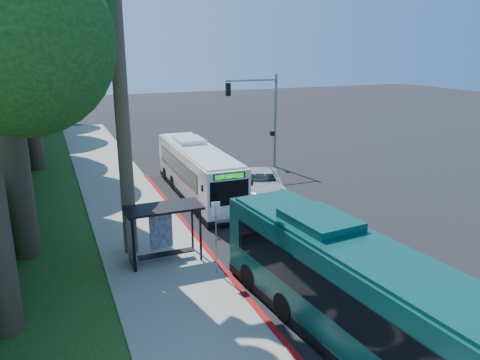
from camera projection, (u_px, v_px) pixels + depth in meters
name	position (u px, v px, depth m)	size (l,w,h in m)	color
ground	(279.00, 217.00, 25.45)	(140.00, 140.00, 0.00)	black
sidewalk	(145.00, 237.00, 22.72)	(4.50, 70.00, 0.12)	gray
red_curb	(217.00, 263.00, 20.03)	(0.25, 30.00, 0.13)	maroon
grass_verge	(20.00, 220.00, 25.04)	(8.00, 70.00, 0.06)	#234719
bus_shelter	(157.00, 223.00, 19.72)	(3.20, 1.51, 2.55)	black
stop_sign_pole	(216.00, 228.00, 18.43)	(0.35, 0.06, 3.17)	gray
traffic_signal_pole	(263.00, 110.00, 34.48)	(4.10, 0.30, 7.00)	gray
tree_2	(22.00, 23.00, 32.28)	(8.82, 8.40, 15.12)	#382B1E
tree_4	(33.00, 38.00, 46.85)	(8.40, 8.00, 14.14)	#382B1E
tree_5	(44.00, 45.00, 54.51)	(7.35, 7.00, 12.86)	#382B1E
white_bus	(198.00, 170.00, 28.69)	(2.61, 11.21, 3.33)	silver
teal_bus	(356.00, 292.00, 14.24)	(3.71, 12.43, 3.65)	#0B3E39
pickup	(260.00, 184.00, 28.56)	(2.78, 6.04, 1.68)	silver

